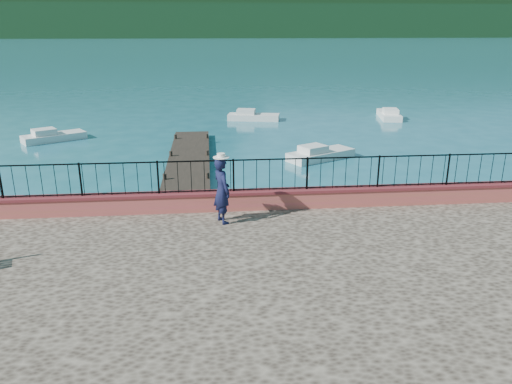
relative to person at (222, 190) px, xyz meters
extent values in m
plane|color=#19596B|center=(0.68, -2.71, -2.14)|extent=(2000.00, 2000.00, 0.00)
cube|color=#B4414A|center=(0.68, 0.99, -0.65)|extent=(28.00, 0.46, 0.58)
cube|color=black|center=(0.68, 0.99, 0.12)|extent=(27.00, 0.05, 0.95)
cube|color=#2D231C|center=(-1.32, 9.29, -1.99)|extent=(2.00, 16.00, 0.30)
cube|color=black|center=(0.68, 297.29, 6.86)|extent=(900.00, 60.00, 18.00)
cube|color=black|center=(0.68, 357.29, 19.86)|extent=(900.00, 120.00, 44.00)
ellipsoid|color=#142D23|center=(220.68, 557.29, -2.14)|extent=(448.00, 384.00, 180.00)
imported|color=black|center=(0.00, 0.00, 0.00)|extent=(0.68, 0.80, 1.87)
cylinder|color=white|center=(0.00, 0.00, 1.00)|extent=(0.44, 0.44, 0.12)
cube|color=silver|center=(5.34, 11.11, -1.74)|extent=(3.75, 2.84, 0.80)
cube|color=silver|center=(-9.41, 16.82, -1.74)|extent=(3.65, 2.96, 0.80)
cube|color=silver|center=(2.95, 22.50, -1.74)|extent=(3.84, 2.01, 0.80)
cube|color=white|center=(12.95, 22.37, -1.74)|extent=(1.95, 3.85, 0.80)
camera|label=1|loc=(-0.32, -13.11, 4.33)|focal=35.00mm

